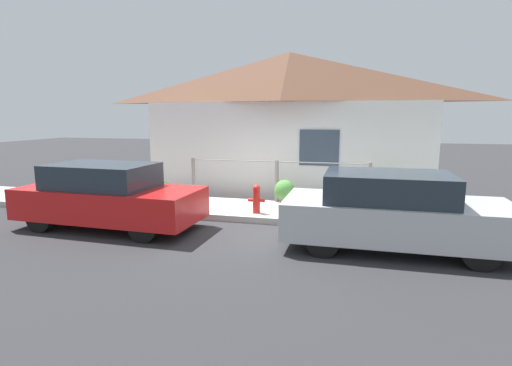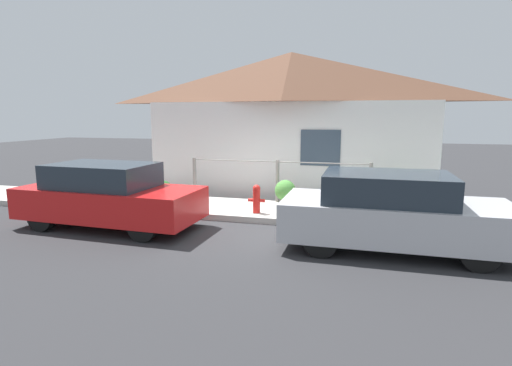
{
  "view_description": "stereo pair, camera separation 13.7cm",
  "coord_description": "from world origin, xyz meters",
  "px_view_note": "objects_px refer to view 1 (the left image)",
  "views": [
    {
      "loc": [
        2.0,
        -8.62,
        2.46
      ],
      "look_at": [
        -0.2,
        0.3,
        0.9
      ],
      "focal_mm": 28.0,
      "sensor_mm": 36.0,
      "label": 1
    },
    {
      "loc": [
        2.13,
        -8.58,
        2.46
      ],
      "look_at": [
        -0.2,
        0.3,
        0.9
      ],
      "focal_mm": 28.0,
      "sensor_mm": 36.0,
      "label": 2
    }
  ],
  "objects_px": {
    "car_left": "(108,196)",
    "potted_plant_by_fence": "(163,190)",
    "potted_plant_corner": "(395,196)",
    "fire_hydrant": "(256,198)",
    "car_right": "(393,212)",
    "potted_plant_near_hydrant": "(285,191)"
  },
  "relations": [
    {
      "from": "car_right",
      "to": "potted_plant_corner",
      "type": "height_order",
      "value": "car_right"
    },
    {
      "from": "potted_plant_near_hydrant",
      "to": "potted_plant_corner",
      "type": "height_order",
      "value": "potted_plant_near_hydrant"
    },
    {
      "from": "potted_plant_corner",
      "to": "potted_plant_by_fence",
      "type": "bearing_deg",
      "value": -178.81
    },
    {
      "from": "car_right",
      "to": "potted_plant_near_hydrant",
      "type": "height_order",
      "value": "car_right"
    },
    {
      "from": "car_left",
      "to": "potted_plant_near_hydrant",
      "type": "height_order",
      "value": "car_left"
    },
    {
      "from": "car_right",
      "to": "potted_plant_by_fence",
      "type": "relative_size",
      "value": 8.05
    },
    {
      "from": "potted_plant_by_fence",
      "to": "potted_plant_corner",
      "type": "xyz_separation_m",
      "value": [
        6.15,
        0.13,
        0.09
      ]
    },
    {
      "from": "potted_plant_by_fence",
      "to": "car_left",
      "type": "bearing_deg",
      "value": -91.61
    },
    {
      "from": "potted_plant_corner",
      "to": "car_right",
      "type": "bearing_deg",
      "value": -95.89
    },
    {
      "from": "car_right",
      "to": "potted_plant_by_fence",
      "type": "height_order",
      "value": "car_right"
    },
    {
      "from": "car_right",
      "to": "fire_hydrant",
      "type": "xyz_separation_m",
      "value": [
        -2.97,
        1.52,
        -0.2
      ]
    },
    {
      "from": "car_left",
      "to": "potted_plant_corner",
      "type": "height_order",
      "value": "car_left"
    },
    {
      "from": "car_right",
      "to": "potted_plant_near_hydrant",
      "type": "bearing_deg",
      "value": 136.11
    },
    {
      "from": "fire_hydrant",
      "to": "potted_plant_by_fence",
      "type": "distance_m",
      "value": 3.06
    },
    {
      "from": "car_left",
      "to": "potted_plant_by_fence",
      "type": "relative_size",
      "value": 8.06
    },
    {
      "from": "car_left",
      "to": "fire_hydrant",
      "type": "relative_size",
      "value": 5.96
    },
    {
      "from": "car_left",
      "to": "potted_plant_corner",
      "type": "bearing_deg",
      "value": 24.84
    },
    {
      "from": "fire_hydrant",
      "to": "car_left",
      "type": "bearing_deg",
      "value": -152.97
    },
    {
      "from": "potted_plant_corner",
      "to": "fire_hydrant",
      "type": "bearing_deg",
      "value": -161.81
    },
    {
      "from": "car_left",
      "to": "potted_plant_by_fence",
      "type": "height_order",
      "value": "car_left"
    },
    {
      "from": "car_right",
      "to": "potted_plant_near_hydrant",
      "type": "xyz_separation_m",
      "value": [
        -2.43,
        2.38,
        -0.17
      ]
    },
    {
      "from": "fire_hydrant",
      "to": "potted_plant_near_hydrant",
      "type": "height_order",
      "value": "same"
    }
  ]
}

